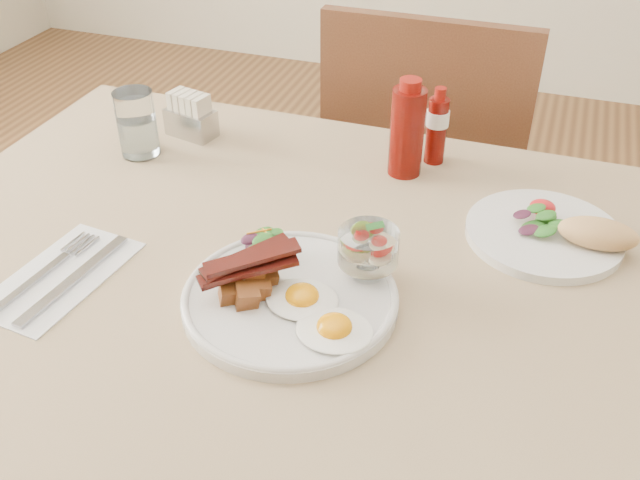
% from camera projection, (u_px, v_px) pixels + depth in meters
% --- Properties ---
extents(table, '(1.33, 0.88, 0.75)m').
position_uv_depth(table, '(336.00, 318.00, 1.03)').
color(table, '#57321B').
rests_on(table, ground).
extents(chair_far, '(0.42, 0.42, 0.93)m').
position_uv_depth(chair_far, '(426.00, 179.00, 1.62)').
color(chair_far, '#57321B').
rests_on(chair_far, ground).
extents(main_plate, '(0.28, 0.28, 0.02)m').
position_uv_depth(main_plate, '(290.00, 299.00, 0.92)').
color(main_plate, silver).
rests_on(main_plate, table).
extents(fried_eggs, '(0.15, 0.12, 0.03)m').
position_uv_depth(fried_eggs, '(318.00, 313.00, 0.88)').
color(fried_eggs, white).
rests_on(fried_eggs, main_plate).
extents(bacon_potato_pile, '(0.12, 0.11, 0.06)m').
position_uv_depth(bacon_potato_pile, '(248.00, 276.00, 0.90)').
color(bacon_potato_pile, brown).
rests_on(bacon_potato_pile, main_plate).
extents(side_salad, '(0.07, 0.06, 0.04)m').
position_uv_depth(side_salad, '(265.00, 246.00, 0.97)').
color(side_salad, '#174713').
rests_on(side_salad, main_plate).
extents(fruit_cup, '(0.08, 0.08, 0.08)m').
position_uv_depth(fruit_cup, '(368.00, 247.00, 0.92)').
color(fruit_cup, white).
rests_on(fruit_cup, main_plate).
extents(second_plate, '(0.24, 0.23, 0.06)m').
position_uv_depth(second_plate, '(557.00, 232.00, 1.03)').
color(second_plate, silver).
rests_on(second_plate, table).
extents(ketchup_bottle, '(0.06, 0.06, 0.17)m').
position_uv_depth(ketchup_bottle, '(407.00, 130.00, 1.16)').
color(ketchup_bottle, '#510804').
rests_on(ketchup_bottle, table).
extents(hot_sauce_bottle, '(0.05, 0.05, 0.13)m').
position_uv_depth(hot_sauce_bottle, '(437.00, 127.00, 1.19)').
color(hot_sauce_bottle, '#510804').
rests_on(hot_sauce_bottle, table).
extents(sugar_caddy, '(0.10, 0.07, 0.08)m').
position_uv_depth(sugar_caddy, '(191.00, 117.00, 1.29)').
color(sugar_caddy, '#A8A8AD').
rests_on(sugar_caddy, table).
extents(water_glass, '(0.07, 0.07, 0.12)m').
position_uv_depth(water_glass, '(137.00, 127.00, 1.22)').
color(water_glass, white).
rests_on(water_glass, table).
extents(napkin_cutlery, '(0.14, 0.23, 0.01)m').
position_uv_depth(napkin_cutlery, '(61.00, 276.00, 0.97)').
color(napkin_cutlery, silver).
rests_on(napkin_cutlery, table).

